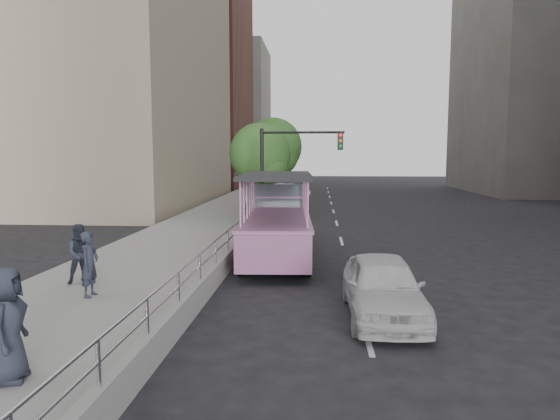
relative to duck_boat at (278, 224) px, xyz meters
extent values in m
plane|color=black|center=(1.65, -6.92, -1.19)|extent=(160.00, 160.00, 0.00)
cube|color=gray|center=(-4.10, 3.08, -1.04)|extent=(5.50, 80.00, 0.30)
cube|color=#989894|center=(-1.47, -4.92, -0.71)|extent=(0.24, 30.00, 0.36)
cylinder|color=silver|center=(-1.47, -12.92, -0.18)|extent=(0.07, 0.07, 0.70)
cylinder|color=silver|center=(-1.47, -10.92, -0.18)|extent=(0.07, 0.07, 0.70)
cylinder|color=silver|center=(-1.47, -8.92, -0.18)|extent=(0.07, 0.07, 0.70)
cylinder|color=silver|center=(-1.47, -6.92, -0.18)|extent=(0.07, 0.07, 0.70)
cylinder|color=silver|center=(-1.47, -4.92, -0.18)|extent=(0.07, 0.07, 0.70)
cylinder|color=silver|center=(-1.47, -2.92, -0.18)|extent=(0.07, 0.07, 0.70)
cylinder|color=silver|center=(-1.47, -0.92, -0.18)|extent=(0.07, 0.07, 0.70)
cylinder|color=silver|center=(-1.47, 1.08, -0.18)|extent=(0.07, 0.07, 0.70)
cylinder|color=silver|center=(-1.47, 3.08, -0.18)|extent=(0.07, 0.07, 0.70)
cylinder|color=silver|center=(-1.47, 5.08, -0.18)|extent=(0.07, 0.07, 0.70)
cylinder|color=silver|center=(-1.47, -4.92, -0.18)|extent=(0.06, 22.00, 0.06)
cylinder|color=silver|center=(-1.47, -4.92, 0.15)|extent=(0.06, 22.00, 0.06)
cylinder|color=black|center=(-0.83, -3.75, -0.77)|extent=(0.37, 0.85, 0.83)
cylinder|color=black|center=(1.21, -3.65, -0.77)|extent=(0.37, 0.85, 0.83)
cylinder|color=black|center=(-0.96, -1.16, -0.77)|extent=(0.37, 0.85, 0.83)
cylinder|color=black|center=(1.08, -1.05, -0.77)|extent=(0.37, 0.85, 0.83)
cylinder|color=black|center=(-1.10, 1.44, -0.77)|extent=(0.37, 0.85, 0.83)
cylinder|color=black|center=(0.94, 1.54, -0.77)|extent=(0.37, 0.85, 0.83)
cube|color=#CC81B4|center=(0.05, -0.92, -0.24)|extent=(2.71, 7.72, 1.16)
cube|color=#CC81B4|center=(-0.18, 3.53, -0.01)|extent=(2.37, 2.09, 1.45)
cylinder|color=#CC81B4|center=(-0.22, 4.31, 0.27)|extent=(2.21, 0.76, 2.18)
cube|color=#955781|center=(0.25, -4.86, -0.24)|extent=(2.33, 0.44, 1.16)
cube|color=#955781|center=(0.05, -0.92, 0.39)|extent=(2.84, 8.00, 0.11)
cube|color=black|center=(0.07, -1.29, 1.95)|extent=(2.77, 6.24, 0.13)
cube|color=gray|center=(-0.10, 1.91, 0.96)|extent=(2.14, 0.31, 0.97)
cube|color=#CC81B4|center=(-0.12, 2.32, 0.68)|extent=(2.09, 1.03, 0.46)
imported|color=silver|center=(3.15, -7.53, -0.44)|extent=(1.85, 4.41, 1.49)
imported|color=#252A37|center=(-4.20, -7.38, -0.05)|extent=(0.43, 0.63, 1.67)
imported|color=#252A37|center=(-5.02, -6.14, -0.05)|extent=(1.03, 0.99, 1.68)
imported|color=#252A37|center=(-3.31, -12.11, 0.03)|extent=(0.77, 1.01, 1.85)
cylinder|color=black|center=(-1.15, -0.67, 0.10)|extent=(0.08, 0.08, 2.59)
cube|color=navy|center=(-1.15, -0.67, 1.19)|extent=(0.08, 0.64, 0.93)
cube|color=silver|center=(-1.12, -0.67, 1.19)|extent=(0.05, 0.41, 0.57)
cylinder|color=black|center=(-1.25, 5.58, 1.41)|extent=(0.18, 0.18, 5.20)
cylinder|color=black|center=(0.75, 5.58, 3.81)|extent=(4.20, 0.12, 0.12)
cube|color=black|center=(2.65, 5.58, 3.36)|extent=(0.28, 0.22, 0.85)
sphere|color=red|center=(2.65, 5.45, 3.66)|extent=(0.16, 0.16, 0.16)
cylinder|color=#382719|center=(-1.75, 9.08, 0.35)|extent=(0.22, 0.22, 3.08)
sphere|color=#2F5C24|center=(-1.75, 9.08, 2.77)|extent=(3.52, 3.52, 3.52)
sphere|color=#2F5C24|center=(-1.35, 8.78, 2.22)|extent=(2.42, 2.42, 2.42)
cylinder|color=#382719|center=(-1.55, 15.08, 0.54)|extent=(0.22, 0.22, 3.47)
sphere|color=#2F5C24|center=(-1.55, 15.08, 3.27)|extent=(3.97, 3.97, 3.97)
sphere|color=#2F5C24|center=(-1.15, 14.78, 2.65)|extent=(2.73, 2.73, 2.73)
cube|color=brown|center=(-16.35, 41.08, 11.81)|extent=(18.00, 16.00, 26.00)
cube|color=gray|center=(-14.35, 57.08, 8.81)|extent=(16.00, 14.00, 20.00)
camera|label=1|loc=(1.57, -19.39, 2.71)|focal=32.00mm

